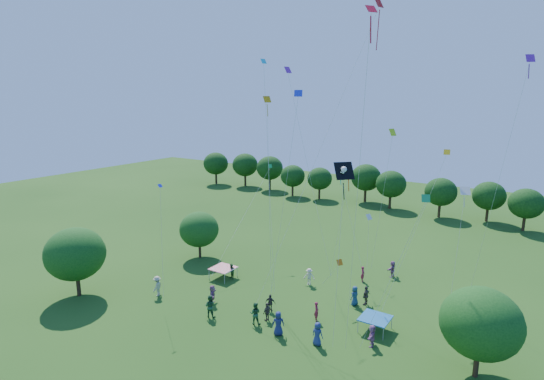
{
  "coord_description": "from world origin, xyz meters",
  "views": [
    {
      "loc": [
        17.03,
        -12.05,
        17.75
      ],
      "look_at": [
        0.0,
        14.0,
        11.0
      ],
      "focal_mm": 28.0,
      "sensor_mm": 36.0,
      "label": 1
    }
  ],
  "objects_px": {
    "near_tree_east": "(481,323)",
    "tent_red_stripe": "(223,268)",
    "red_high_kite": "(357,62)",
    "tent_blue": "(375,318)",
    "pirate_kite": "(344,173)",
    "near_tree_west": "(75,254)",
    "near_tree_north": "(199,229)"
  },
  "relations": [
    {
      "from": "near_tree_east",
      "to": "tent_red_stripe",
      "type": "height_order",
      "value": "near_tree_east"
    },
    {
      "from": "near_tree_east",
      "to": "red_high_kite",
      "type": "xyz_separation_m",
      "value": [
        -10.98,
        4.63,
        16.69
      ]
    },
    {
      "from": "tent_red_stripe",
      "to": "tent_blue",
      "type": "bearing_deg",
      "value": -4.2
    },
    {
      "from": "red_high_kite",
      "to": "tent_red_stripe",
      "type": "bearing_deg",
      "value": -172.61
    },
    {
      "from": "pirate_kite",
      "to": "red_high_kite",
      "type": "bearing_deg",
      "value": 108.12
    },
    {
      "from": "near_tree_west",
      "to": "tent_blue",
      "type": "distance_m",
      "value": 26.65
    },
    {
      "from": "tent_blue",
      "to": "pirate_kite",
      "type": "bearing_deg",
      "value": -106.29
    },
    {
      "from": "near_tree_west",
      "to": "near_tree_north",
      "type": "xyz_separation_m",
      "value": [
        2.75,
        13.24,
        -0.71
      ]
    },
    {
      "from": "tent_red_stripe",
      "to": "pirate_kite",
      "type": "xyz_separation_m",
      "value": [
        15.01,
        -5.43,
        11.94
      ]
    },
    {
      "from": "near_tree_west",
      "to": "pirate_kite",
      "type": "bearing_deg",
      "value": 11.53
    },
    {
      "from": "near_tree_east",
      "to": "tent_blue",
      "type": "relative_size",
      "value": 2.76
    },
    {
      "from": "near_tree_east",
      "to": "tent_blue",
      "type": "bearing_deg",
      "value": 166.44
    },
    {
      "from": "near_tree_west",
      "to": "pirate_kite",
      "type": "height_order",
      "value": "pirate_kite"
    },
    {
      "from": "near_tree_west",
      "to": "tent_blue",
      "type": "bearing_deg",
      "value": 20.01
    },
    {
      "from": "tent_red_stripe",
      "to": "near_tree_north",
      "type": "bearing_deg",
      "value": 153.1
    },
    {
      "from": "near_tree_north",
      "to": "red_high_kite",
      "type": "distance_m",
      "value": 25.33
    },
    {
      "from": "near_tree_north",
      "to": "tent_red_stripe",
      "type": "relative_size",
      "value": 2.41
    },
    {
      "from": "near_tree_west",
      "to": "red_high_kite",
      "type": "bearing_deg",
      "value": 29.16
    },
    {
      "from": "red_high_kite",
      "to": "near_tree_west",
      "type": "bearing_deg",
      "value": -150.84
    },
    {
      "from": "near_tree_east",
      "to": "tent_red_stripe",
      "type": "bearing_deg",
      "value": 172.82
    },
    {
      "from": "near_tree_west",
      "to": "tent_blue",
      "type": "height_order",
      "value": "near_tree_west"
    },
    {
      "from": "pirate_kite",
      "to": "red_high_kite",
      "type": "distance_m",
      "value": 10.58
    },
    {
      "from": "pirate_kite",
      "to": "red_high_kite",
      "type": "height_order",
      "value": "red_high_kite"
    },
    {
      "from": "near_tree_west",
      "to": "red_high_kite",
      "type": "xyz_separation_m",
      "value": [
        21.33,
        11.9,
        16.46
      ]
    },
    {
      "from": "tent_blue",
      "to": "near_tree_east",
      "type": "bearing_deg",
      "value": -13.56
    },
    {
      "from": "near_tree_west",
      "to": "tent_blue",
      "type": "xyz_separation_m",
      "value": [
        24.88,
        9.06,
        -2.99
      ]
    },
    {
      "from": "pirate_kite",
      "to": "near_tree_west",
      "type": "bearing_deg",
      "value": -168.47
    },
    {
      "from": "near_tree_north",
      "to": "pirate_kite",
      "type": "xyz_separation_m",
      "value": [
        20.89,
        -8.41,
        9.65
      ]
    },
    {
      "from": "near_tree_east",
      "to": "tent_blue",
      "type": "xyz_separation_m",
      "value": [
        -7.43,
        1.79,
        -2.76
      ]
    },
    {
      "from": "tent_red_stripe",
      "to": "tent_blue",
      "type": "xyz_separation_m",
      "value": [
        16.25,
        -1.19,
        0.0
      ]
    },
    {
      "from": "near_tree_east",
      "to": "tent_blue",
      "type": "height_order",
      "value": "near_tree_east"
    },
    {
      "from": "near_tree_north",
      "to": "tent_red_stripe",
      "type": "height_order",
      "value": "near_tree_north"
    }
  ]
}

